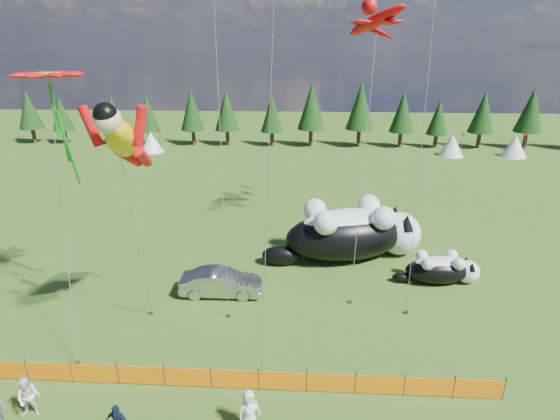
# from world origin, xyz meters

# --- Properties ---
(ground) EXTENTS (160.00, 160.00, 0.00)m
(ground) POSITION_xyz_m (0.00, 0.00, 0.00)
(ground) COLOR #143309
(ground) RESTS_ON ground
(safety_fence) EXTENTS (22.06, 0.06, 1.10)m
(safety_fence) POSITION_xyz_m (0.00, -3.00, 0.50)
(safety_fence) COLOR #262626
(safety_fence) RESTS_ON ground
(tree_line) EXTENTS (90.00, 4.00, 8.00)m
(tree_line) POSITION_xyz_m (0.00, 45.00, 4.00)
(tree_line) COLOR black
(tree_line) RESTS_ON ground
(festival_tents) EXTENTS (50.00, 3.20, 2.80)m
(festival_tents) POSITION_xyz_m (11.00, 40.00, 1.40)
(festival_tents) COLOR white
(festival_tents) RESTS_ON ground
(cat_large) EXTENTS (10.88, 5.90, 4.00)m
(cat_large) POSITION_xyz_m (6.08, 9.60, 1.90)
(cat_large) COLOR black
(cat_large) RESTS_ON ground
(cat_small) EXTENTS (5.27, 2.08, 1.90)m
(cat_small) POSITION_xyz_m (11.19, 6.54, 0.90)
(cat_small) COLOR black
(cat_small) RESTS_ON ground
(car) EXTENTS (4.70, 1.74, 1.53)m
(car) POSITION_xyz_m (-1.93, 4.38, 0.77)
(car) COLOR #A8A9AD
(car) RESTS_ON ground
(spectator_b) EXTENTS (0.95, 0.68, 1.78)m
(spectator_b) POSITION_xyz_m (-7.70, -4.87, 0.89)
(spectator_b) COLOR white
(spectator_b) RESTS_ON ground
(spectator_e) EXTENTS (1.03, 0.96, 1.78)m
(spectator_e) POSITION_xyz_m (0.86, -5.02, 0.89)
(spectator_e) COLOR white
(spectator_e) RESTS_ON ground
(superhero_kite) EXTENTS (4.87, 5.12, 11.95)m
(superhero_kite) POSITION_xyz_m (-4.81, 0.09, 9.94)
(superhero_kite) COLOR #E8A60C
(superhero_kite) RESTS_ON ground
(gecko_kite) EXTENTS (6.95, 14.03, 18.32)m
(gecko_kite) POSITION_xyz_m (7.32, 14.24, 15.14)
(gecko_kite) COLOR red
(gecko_kite) RESTS_ON ground
(flower_kite) EXTENTS (3.38, 5.90, 12.97)m
(flower_kite) POSITION_xyz_m (-8.75, 2.21, 12.20)
(flower_kite) COLOR red
(flower_kite) RESTS_ON ground
(diamond_kite_c) EXTENTS (1.20, 0.46, 16.56)m
(diamond_kite_c) POSITION_xyz_m (1.63, -1.91, 14.86)
(diamond_kite_c) COLOR blue
(diamond_kite_c) RESTS_ON ground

